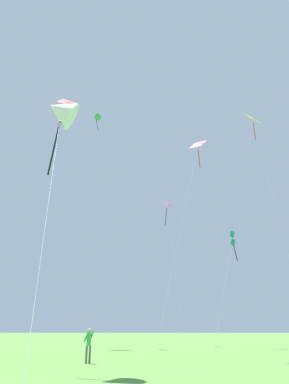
# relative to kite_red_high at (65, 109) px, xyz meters

# --- Properties ---
(kite_red_high) EXTENTS (3.06, 6.81, 30.89)m
(kite_red_high) POSITION_rel_kite_red_high_xyz_m (0.00, 0.00, 0.00)
(kite_red_high) COLOR red
(kite_red_high) RESTS_ON ground_plane
(kite_purple_streamer) EXTENTS (4.13, 4.72, 15.01)m
(kite_purple_streamer) POSITION_rel_kite_red_high_xyz_m (15.00, -15.57, -14.97)
(kite_purple_streamer) COLOR purple
(kite_purple_streamer) RESTS_ON ground_plane
(kite_yellow_diamond) EXTENTS (2.00, 8.84, 30.42)m
(kite_yellow_diamond) POSITION_rel_kite_red_high_xyz_m (25.57, 4.37, -0.46)
(kite_yellow_diamond) COLOR yellow
(kite_yellow_diamond) RESTS_ON ground_plane
(kite_white_distant) EXTENTS (4.04, 10.55, 13.82)m
(kite_white_distant) POSITION_rel_kite_red_high_xyz_m (6.88, -22.68, -15.89)
(kite_white_distant) COLOR white
(kite_white_distant) RESTS_ON ground_plane
(kite_teal_box) EXTENTS (3.80, 5.22, 11.52)m
(kite_teal_box) POSITION_rel_kite_red_high_xyz_m (19.93, -1.56, -18.03)
(kite_teal_box) COLOR teal
(kite_teal_box) RESTS_ON ground_plane
(kite_pink_low) EXTENTS (1.85, 7.00, 17.53)m
(kite_pink_low) POSITION_rel_kite_red_high_xyz_m (13.15, 4.56, -12.75)
(kite_pink_low) COLOR pink
(kite_pink_low) RESTS_ON ground_plane
(kite_green_small) EXTENTS (3.77, 8.78, 28.50)m
(kite_green_small) POSITION_rel_kite_red_high_xyz_m (4.01, 0.81, -0.86)
(kite_green_small) COLOR green
(kite_green_small) RESTS_ON ground_plane
(person_near_tree) EXTENTS (0.56, 0.25, 1.73)m
(person_near_tree) POSITION_rel_kite_red_high_xyz_m (8.28, -18.48, -27.63)
(person_near_tree) COLOR #665B4C
(person_near_tree) RESTS_ON ground_plane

